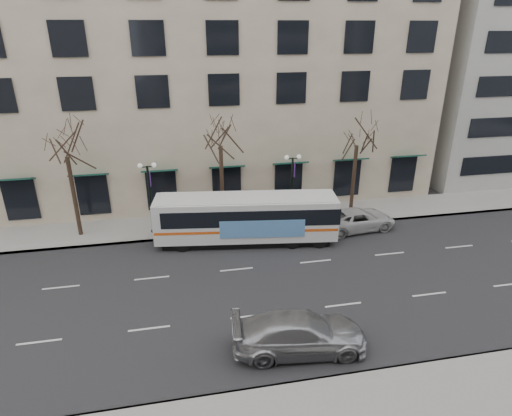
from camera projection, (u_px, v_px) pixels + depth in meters
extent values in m
plane|color=black|center=(243.00, 291.00, 23.74)|extent=(160.00, 160.00, 0.00)
cube|color=gray|center=(288.00, 217.00, 32.71)|extent=(80.00, 4.00, 0.15)
cube|color=tan|center=(180.00, 45.00, 37.61)|extent=(40.00, 20.00, 24.00)
cylinder|color=black|center=(74.00, 198.00, 28.78)|extent=(0.28, 0.28, 5.74)
cylinder|color=black|center=(222.00, 187.00, 30.51)|extent=(0.28, 0.28, 5.95)
cylinder|color=black|center=(353.00, 181.00, 32.37)|extent=(0.28, 0.28, 5.46)
cylinder|color=black|center=(151.00, 201.00, 29.27)|extent=(0.16, 0.16, 5.00)
cylinder|color=black|center=(154.00, 232.00, 30.19)|extent=(0.36, 0.36, 0.30)
cube|color=black|center=(147.00, 167.00, 28.30)|extent=(0.90, 0.06, 0.06)
sphere|color=silver|center=(140.00, 166.00, 28.19)|extent=(0.32, 0.32, 0.32)
sphere|color=silver|center=(154.00, 165.00, 28.34)|extent=(0.32, 0.32, 0.32)
cube|color=#532281|center=(150.00, 179.00, 28.66)|extent=(0.04, 0.45, 1.00)
cylinder|color=black|center=(292.00, 191.00, 31.03)|extent=(0.16, 0.16, 5.00)
cylinder|color=black|center=(291.00, 220.00, 31.96)|extent=(0.36, 0.36, 0.30)
cube|color=black|center=(293.00, 158.00, 30.07)|extent=(0.90, 0.06, 0.06)
sphere|color=silver|center=(287.00, 157.00, 29.95)|extent=(0.32, 0.32, 0.32)
sphere|color=silver|center=(299.00, 157.00, 30.11)|extent=(0.32, 0.32, 0.32)
cube|color=#532281|center=(294.00, 170.00, 30.43)|extent=(0.04, 0.45, 1.00)
cube|color=silver|center=(246.00, 217.00, 28.47)|extent=(12.22, 4.19, 2.74)
cube|color=black|center=(246.00, 238.00, 29.08)|extent=(11.23, 3.75, 0.45)
cube|color=black|center=(251.00, 211.00, 28.32)|extent=(11.75, 4.17, 1.10)
cube|color=#D25013|center=(246.00, 223.00, 28.65)|extent=(12.10, 4.20, 0.18)
cube|color=#5288C7|center=(262.00, 229.00, 27.41)|extent=(5.45, 0.80, 1.20)
cube|color=silver|center=(246.00, 197.00, 27.92)|extent=(11.59, 3.85, 0.08)
cylinder|color=black|center=(182.00, 244.00, 27.71)|extent=(1.03, 0.41, 1.00)
cylinder|color=black|center=(186.00, 229.00, 29.82)|extent=(1.03, 0.41, 1.00)
cylinder|color=black|center=(292.00, 241.00, 28.09)|extent=(1.03, 0.41, 1.00)
cylinder|color=black|center=(288.00, 226.00, 30.20)|extent=(1.03, 0.41, 1.00)
cylinder|color=black|center=(319.00, 241.00, 28.19)|extent=(1.03, 0.41, 1.00)
cylinder|color=black|center=(313.00, 226.00, 30.30)|extent=(1.03, 0.41, 1.00)
imported|color=#A7A9AF|center=(300.00, 333.00, 19.14)|extent=(6.29, 3.07, 1.76)
imported|color=#BCBCBC|center=(358.00, 219.00, 30.70)|extent=(5.64, 3.02, 1.51)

